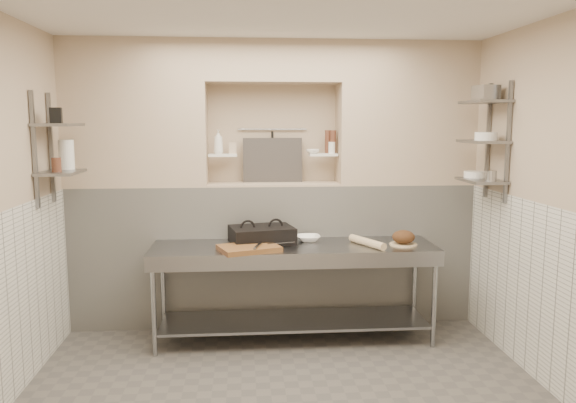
{
  "coord_description": "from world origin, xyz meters",
  "views": [
    {
      "loc": [
        -0.31,
        -3.83,
        2.02
      ],
      "look_at": [
        0.08,
        0.9,
        1.35
      ],
      "focal_mm": 35.0,
      "sensor_mm": 36.0,
      "label": 1
    }
  ],
  "objects": [
    {
      "name": "splash_panel",
      "position": [
        0.0,
        1.85,
        1.64
      ],
      "size": [
        0.6,
        0.08,
        0.45
      ],
      "primitive_type": "cube",
      "rotation": [
        -0.14,
        0.0,
        0.0
      ],
      "color": "#383330",
      "rests_on": "alcove_sill"
    },
    {
      "name": "knife_blade",
      "position": [
        0.03,
        1.1,
        0.95
      ],
      "size": [
        0.26,
        0.1,
        0.01
      ],
      "primitive_type": "cube",
      "rotation": [
        0.0,
        0.0,
        0.27
      ],
      "color": "gray",
      "rests_on": "cutting_board"
    },
    {
      "name": "condiment_b",
      "position": [
        0.55,
        1.78,
        1.83
      ],
      "size": [
        0.06,
        0.06,
        0.23
      ],
      "primitive_type": "cylinder",
      "color": "#522D1F",
      "rests_on": "alcove_shelf_right"
    },
    {
      "name": "alcove_shelf_left",
      "position": [
        -0.5,
        1.75,
        1.7
      ],
      "size": [
        0.28,
        0.16,
        0.02
      ],
      "primitive_type": "cube",
      "color": "white",
      "rests_on": "backwall_lower"
    },
    {
      "name": "panini_press",
      "position": [
        -0.13,
        1.32,
        0.98
      ],
      "size": [
        0.64,
        0.52,
        0.16
      ],
      "rotation": [
        0.0,
        0.0,
        0.21
      ],
      "color": "black",
      "rests_on": "prep_table"
    },
    {
      "name": "bowl_alcove",
      "position": [
        0.4,
        1.74,
        1.73
      ],
      "size": [
        0.18,
        0.18,
        0.04
      ],
      "primitive_type": "imported",
      "rotation": [
        0.0,
        0.0,
        -0.44
      ],
      "color": "white",
      "rests_on": "alcove_shelf_right"
    },
    {
      "name": "wall_shelf_left_lower",
      "position": [
        -1.84,
        1.05,
        1.6
      ],
      "size": [
        0.3,
        0.5,
        0.02
      ],
      "primitive_type": "cube",
      "color": "slate",
      "rests_on": "wall_left"
    },
    {
      "name": "hanging_steel",
      "position": [
        0.0,
        1.9,
        1.78
      ],
      "size": [
        0.02,
        0.02,
        0.3
      ],
      "primitive_type": "cylinder",
      "color": "black",
      "rests_on": "utensil_rail"
    },
    {
      "name": "tongs",
      "position": [
        -0.18,
        0.97,
        0.96
      ],
      "size": [
        0.09,
        0.25,
        0.02
      ],
      "primitive_type": "cylinder",
      "rotation": [
        1.57,
        0.0,
        -0.27
      ],
      "color": "gray",
      "rests_on": "cutting_board"
    },
    {
      "name": "alcove_sill",
      "position": [
        0.0,
        1.75,
        1.41
      ],
      "size": [
        1.3,
        0.4,
        0.02
      ],
      "primitive_type": "cube",
      "color": "tan",
      "rests_on": "backwall_lower"
    },
    {
      "name": "bottle_soap",
      "position": [
        -0.54,
        1.72,
        1.83
      ],
      "size": [
        0.12,
        0.12,
        0.24
      ],
      "primitive_type": "imported",
      "rotation": [
        0.0,
        0.0,
        0.38
      ],
      "color": "white",
      "rests_on": "alcove_shelf_left"
    },
    {
      "name": "mixing_bowl",
      "position": [
        0.31,
        1.37,
        0.93
      ],
      "size": [
        0.23,
        0.23,
        0.06
      ],
      "primitive_type": "imported",
      "rotation": [
        0.0,
        0.0,
        0.02
      ],
      "color": "white",
      "rests_on": "prep_table"
    },
    {
      "name": "jar_alcove",
      "position": [
        -0.4,
        1.8,
        1.77
      ],
      "size": [
        0.07,
        0.07,
        0.11
      ],
      "primitive_type": "cube",
      "color": "tan",
      "rests_on": "alcove_shelf_left"
    },
    {
      "name": "prep_table",
      "position": [
        0.16,
        1.18,
        0.64
      ],
      "size": [
        2.6,
        0.7,
        0.9
      ],
      "color": "gray",
      "rests_on": "floor"
    },
    {
      "name": "wall_front",
      "position": [
        0.0,
        -2.0,
        1.4
      ],
      "size": [
        4.0,
        0.1,
        2.8
      ],
      "primitive_type": "cube",
      "color": "tan",
      "rests_on": "ground"
    },
    {
      "name": "box_left_upper",
      "position": [
        -1.84,
        1.0,
        2.08
      ],
      "size": [
        0.11,
        0.11,
        0.13
      ],
      "primitive_type": "cube",
      "rotation": [
        0.0,
        0.0,
        0.18
      ],
      "color": "black",
      "rests_on": "wall_shelf_left_upper"
    },
    {
      "name": "wall_right",
      "position": [
        2.05,
        0.0,
        1.4
      ],
      "size": [
        0.1,
        3.9,
        2.8
      ],
      "primitive_type": "cube",
      "color": "tan",
      "rests_on": "ground"
    },
    {
      "name": "cutting_board",
      "position": [
        -0.26,
        1.01,
        0.92
      ],
      "size": [
        0.59,
        0.5,
        0.05
      ],
      "primitive_type": "cube",
      "rotation": [
        0.0,
        0.0,
        0.34
      ],
      "color": "brown",
      "rests_on": "prep_table"
    },
    {
      "name": "condiment_a",
      "position": [
        0.6,
        1.75,
        1.83
      ],
      "size": [
        0.06,
        0.06,
        0.23
      ],
      "primitive_type": "cylinder",
      "color": "#522D1F",
      "rests_on": "alcove_shelf_right"
    },
    {
      "name": "wall_back",
      "position": [
        0.0,
        2.0,
        1.4
      ],
      "size": [
        4.0,
        0.1,
        2.8
      ],
      "primitive_type": "cube",
      "color": "tan",
      "rests_on": "ground"
    },
    {
      "name": "bowl_right_mid",
      "position": [
        1.84,
        0.99,
        1.9
      ],
      "size": [
        0.2,
        0.2,
        0.07
      ],
      "primitive_type": "cylinder",
      "color": "white",
      "rests_on": "wall_shelf_right_mid"
    },
    {
      "name": "shelf_rail_left_b",
      "position": [
        -1.98,
        0.85,
        1.8
      ],
      "size": [
        0.03,
        0.03,
        0.95
      ],
      "primitive_type": "cube",
      "color": "slate",
      "rests_on": "wall_left"
    },
    {
      "name": "backwall_pillar_right",
      "position": [
        1.33,
        1.75,
        2.1
      ],
      "size": [
        1.35,
        0.4,
        1.4
      ],
      "primitive_type": "cube",
      "color": "tan",
      "rests_on": "backwall_lower"
    },
    {
      "name": "shelf_rail_right_b",
      "position": [
        1.98,
        0.85,
        1.85
      ],
      "size": [
        0.03,
        0.03,
        1.05
      ],
      "primitive_type": "cube",
      "color": "slate",
      "rests_on": "wall_right"
    },
    {
      "name": "bread_loaf",
      "position": [
        1.16,
        1.13,
        0.98
      ],
      "size": [
        0.21,
        0.21,
        0.12
      ],
      "primitive_type": "ellipsoid",
      "color": "#4C2D19",
      "rests_on": "bread_board"
    },
    {
      "name": "shelf_rail_left_a",
      "position": [
        -1.98,
        1.25,
        1.8
      ],
      "size": [
        0.03,
        0.03,
        0.95
      ],
      "primitive_type": "cube",
      "color": "slate",
      "rests_on": "wall_left"
    },
    {
      "name": "wall_shelf_right_mid",
      "position": [
        1.84,
        1.05,
        1.85
      ],
      "size": [
        0.3,
        0.5,
        0.02
      ],
      "primitive_type": "cube",
      "color": "slate",
      "rests_on": "wall_right"
    },
    {
      "name": "backwall_header",
      "position": [
        0.0,
        1.75,
        2.6
      ],
      "size": [
        1.3,
        0.4,
        0.4
      ],
      "primitive_type": "cube",
      "color": "tan",
      "rests_on": "backwall_lower"
    },
    {
      "name": "backwall_lower",
      "position": [
        0.0,
        1.75,
        0.7
      ],
      "size": [
        4.0,
        0.4,
        1.4
      ],
      "primitive_type": "cube",
      "color": "silver",
      "rests_on": "floor"
    },
    {
      "name": "basket_right",
      "position": [
        1.84,
        1.04,
        2.28
      ],
      "size": [
        0.2,
        0.23,
        0.13
      ],
      "primitive_type": "cube",
      "rotation": [
        0.0,
        0.0,
        0.14
      ],
      "color": "gray",
      "rests_on": "wall_shelf_right_upper"
    },
    {
      "name": "rolling_pin",
      "position": [
        0.82,
        1.12,
        0.94
      ],
      "size": [
        0.27,
        0.45,
        0.07
      ],
      "primitive_type": "cylinder",
      "rotation": [
        1.57,
        0.0,
        0.45
      ],
      "color": "#D4B687",
      "rests_on": "prep_table"
    },
    {
      "name": "backwall_pillar_left",
      "position": [
        -1.33,
        1.75,
        2.1
      ],
      "size": [
        1.35,
        0.4,
        1.4
      ],
      "primitive_type": "cube",
      "color": "tan",
      "rests_on": "backwall_lower"
    },
    {
      "name": "canister_right",
      "position": [
        1.84,
        0.86,
        1.56
      ],
      "size": [
        0.09,
        0.09,
        0.09
      ],
      "primitive_type": "cylinder",
      "color": "gray",
      "rests_on": "wall_shelf_right_lower"
    },
    {
      "name": "shelf_rail_right_a",
      "position": [
        1.98,
        1.25,
        1.85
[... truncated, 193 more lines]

